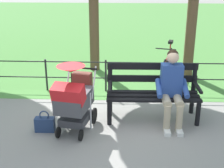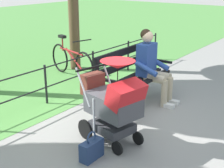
{
  "view_description": "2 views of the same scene",
  "coord_description": "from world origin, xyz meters",
  "views": [
    {
      "loc": [
        -0.4,
        5.1,
        2.63
      ],
      "look_at": [
        -0.19,
        0.03,
        0.68
      ],
      "focal_mm": 51.3,
      "sensor_mm": 36.0,
      "label": 1
    },
    {
      "loc": [
        3.5,
        2.73,
        2.15
      ],
      "look_at": [
        -0.08,
        0.08,
        0.62
      ],
      "focal_mm": 51.26,
      "sensor_mm": 36.0,
      "label": 2
    }
  ],
  "objects": [
    {
      "name": "person_on_bench",
      "position": [
        -1.19,
        0.11,
        0.68
      ],
      "size": [
        0.54,
        0.74,
        1.28
      ],
      "color": "tan",
      "rests_on": "ground"
    },
    {
      "name": "park_fence",
      "position": [
        -0.28,
        -1.29,
        0.42
      ],
      "size": [
        7.68,
        0.04,
        0.7
      ],
      "color": "black",
      "rests_on": "ground"
    },
    {
      "name": "bicycle",
      "position": [
        -1.39,
        -2.0,
        0.36
      ],
      "size": [
        0.56,
        1.61,
        0.89
      ],
      "color": "black",
      "rests_on": "ground"
    },
    {
      "name": "park_bench",
      "position": [
        -0.9,
        -0.12,
        0.53
      ],
      "size": [
        1.61,
        0.63,
        0.96
      ],
      "color": "black",
      "rests_on": "ground"
    },
    {
      "name": "ground_plane",
      "position": [
        0.0,
        0.0,
        0.0
      ],
      "size": [
        60.0,
        60.0,
        0.0
      ],
      "primitive_type": "plane",
      "color": "gray"
    },
    {
      "name": "handbag",
      "position": [
        0.9,
        0.49,
        0.13
      ],
      "size": [
        0.32,
        0.14,
        0.37
      ],
      "color": "navy",
      "rests_on": "ground"
    },
    {
      "name": "stroller",
      "position": [
        0.4,
        0.46,
        0.59
      ],
      "size": [
        0.65,
        0.96,
        1.15
      ],
      "color": "black",
      "rests_on": "ground"
    },
    {
      "name": "grass_lawn",
      "position": [
        0.0,
        -8.8,
        0.0
      ],
      "size": [
        40.0,
        16.0,
        0.01
      ],
      "primitive_type": "cube",
      "color": "#518E42",
      "rests_on": "ground"
    }
  ]
}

